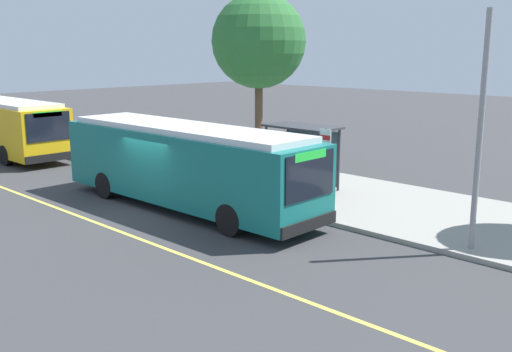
{
  "coord_description": "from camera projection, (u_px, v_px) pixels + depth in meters",
  "views": [
    {
      "loc": [
        16.36,
        -11.8,
        5.51
      ],
      "look_at": [
        3.77,
        1.22,
        1.61
      ],
      "focal_mm": 41.35,
      "sensor_mm": 36.0,
      "label": 1
    }
  ],
  "objects": [
    {
      "name": "ground_plane",
      "position": [
        154.0,
        211.0,
        20.57
      ],
      "size": [
        120.0,
        120.0,
        0.0
      ],
      "primitive_type": "plane",
      "color": "#38383A"
    },
    {
      "name": "sidewalk_curb",
      "position": [
        270.0,
        181.0,
        24.77
      ],
      "size": [
        44.0,
        6.4,
        0.15
      ],
      "primitive_type": "cube",
      "color": "gray",
      "rests_on": "ground_plane"
    },
    {
      "name": "lane_stripe_center",
      "position": [
        99.0,
        224.0,
        19.02
      ],
      "size": [
        36.0,
        0.14,
        0.01
      ],
      "primitive_type": "cube",
      "color": "#E0D64C",
      "rests_on": "ground_plane"
    },
    {
      "name": "transit_bus_main",
      "position": [
        185.0,
        163.0,
        20.56
      ],
      "size": [
        11.14,
        2.71,
        2.95
      ],
      "color": "#146B66",
      "rests_on": "ground_plane"
    },
    {
      "name": "bus_shelter",
      "position": [
        301.0,
        143.0,
        23.16
      ],
      "size": [
        2.9,
        1.6,
        2.48
      ],
      "color": "#333338",
      "rests_on": "sidewalk_curb"
    },
    {
      "name": "waiting_bench",
      "position": [
        309.0,
        176.0,
        23.23
      ],
      "size": [
        1.6,
        0.48,
        0.95
      ],
      "color": "brown",
      "rests_on": "sidewalk_curb"
    },
    {
      "name": "route_sign_post",
      "position": [
        325.0,
        158.0,
        19.66
      ],
      "size": [
        0.44,
        0.08,
        2.8
      ],
      "color": "#333338",
      "rests_on": "sidewalk_curb"
    },
    {
      "name": "pedestrian_commuter",
      "position": [
        300.0,
        170.0,
        21.92
      ],
      "size": [
        0.24,
        0.4,
        1.69
      ],
      "color": "#282D47",
      "rests_on": "sidewalk_curb"
    },
    {
      "name": "street_tree_near_shelter",
      "position": [
        259.0,
        41.0,
        26.22
      ],
      "size": [
        4.22,
        4.22,
        7.85
      ],
      "color": "brown",
      "rests_on": "sidewalk_curb"
    },
    {
      "name": "utility_pole",
      "position": [
        480.0,
        133.0,
        15.55
      ],
      "size": [
        0.16,
        0.16,
        6.4
      ],
      "primitive_type": "cylinder",
      "color": "gray",
      "rests_on": "sidewalk_curb"
    }
  ]
}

